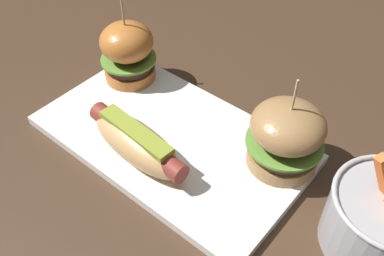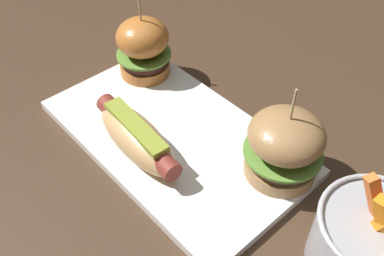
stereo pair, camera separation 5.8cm
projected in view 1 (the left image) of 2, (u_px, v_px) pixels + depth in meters
The scene contains 6 objects.
ground_plane at pixel (172, 142), 0.64m from camera, with size 3.00×3.00×0.00m, color #422D1E.
platter_main at pixel (172, 139), 0.63m from camera, with size 0.39×0.22×0.01m, color white.
hot_dog at pixel (137, 142), 0.58m from camera, with size 0.17×0.07×0.05m.
slider_left at pixel (128, 52), 0.69m from camera, with size 0.09×0.09×0.14m.
slider_right at pixel (286, 136), 0.56m from camera, with size 0.10×0.10×0.14m.
fries_bucket at pixel (384, 220), 0.49m from camera, with size 0.13×0.13×0.14m.
Camera 1 is at (0.30, -0.32, 0.46)m, focal length 40.30 mm.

